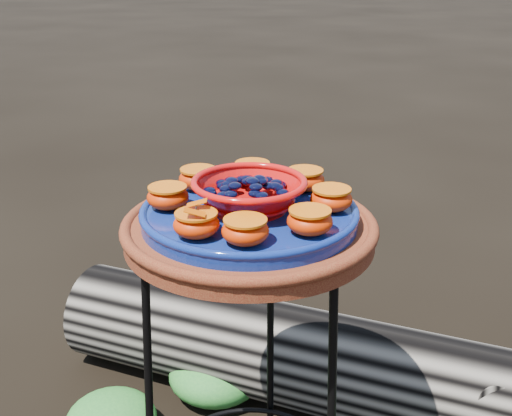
% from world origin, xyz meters
% --- Properties ---
extents(plant_stand, '(0.44, 0.44, 0.70)m').
position_xyz_m(plant_stand, '(0.00, 0.00, 0.35)').
color(plant_stand, black).
rests_on(plant_stand, ground).
extents(terracotta_saucer, '(0.46, 0.46, 0.04)m').
position_xyz_m(terracotta_saucer, '(0.00, 0.00, 0.72)').
color(terracotta_saucer, '#520B07').
rests_on(terracotta_saucer, plant_stand).
extents(cobalt_plate, '(0.40, 0.40, 0.03)m').
position_xyz_m(cobalt_plate, '(0.00, 0.00, 0.75)').
color(cobalt_plate, '#081453').
rests_on(cobalt_plate, terracotta_saucer).
extents(red_bowl, '(0.20, 0.20, 0.05)m').
position_xyz_m(red_bowl, '(0.00, 0.00, 0.79)').
color(red_bowl, red).
rests_on(red_bowl, cobalt_plate).
extents(glass_gems, '(0.15, 0.15, 0.03)m').
position_xyz_m(glass_gems, '(0.00, 0.00, 0.83)').
color(glass_gems, black).
rests_on(glass_gems, red_bowl).
extents(orange_half_0, '(0.08, 0.08, 0.04)m').
position_xyz_m(orange_half_0, '(-0.06, -0.14, 0.78)').
color(orange_half_0, '#B02B00').
rests_on(orange_half_0, cobalt_plate).
extents(orange_half_1, '(0.08, 0.08, 0.04)m').
position_xyz_m(orange_half_1, '(0.03, -0.15, 0.78)').
color(orange_half_1, '#B02B00').
rests_on(orange_half_1, cobalt_plate).
extents(orange_half_2, '(0.08, 0.08, 0.04)m').
position_xyz_m(orange_half_2, '(0.12, -0.08, 0.78)').
color(orange_half_2, '#B02B00').
rests_on(orange_half_2, cobalt_plate).
extents(orange_half_3, '(0.08, 0.08, 0.04)m').
position_xyz_m(orange_half_3, '(0.15, 0.03, 0.78)').
color(orange_half_3, '#B02B00').
rests_on(orange_half_3, cobalt_plate).
extents(orange_half_4, '(0.08, 0.08, 0.04)m').
position_xyz_m(orange_half_4, '(0.08, 0.12, 0.78)').
color(orange_half_4, '#B02B00').
rests_on(orange_half_4, cobalt_plate).
extents(orange_half_5, '(0.08, 0.08, 0.04)m').
position_xyz_m(orange_half_5, '(-0.03, 0.15, 0.78)').
color(orange_half_5, '#B02B00').
rests_on(orange_half_5, cobalt_plate).
extents(orange_half_6, '(0.08, 0.08, 0.04)m').
position_xyz_m(orange_half_6, '(-0.12, 0.08, 0.78)').
color(orange_half_6, '#B02B00').
rests_on(orange_half_6, cobalt_plate).
extents(orange_half_7, '(0.08, 0.08, 0.04)m').
position_xyz_m(orange_half_7, '(-0.15, -0.03, 0.78)').
color(orange_half_7, '#B02B00').
rests_on(orange_half_7, cobalt_plate).
extents(butterfly, '(0.08, 0.06, 0.01)m').
position_xyz_m(butterfly, '(-0.06, -0.14, 0.81)').
color(butterfly, '#CE4900').
rests_on(butterfly, orange_half_0).
extents(driftwood_log, '(1.57, 0.65, 0.29)m').
position_xyz_m(driftwood_log, '(0.10, 0.44, 0.14)').
color(driftwood_log, black).
rests_on(driftwood_log, ground).
extents(foliage_back, '(0.27, 0.27, 0.14)m').
position_xyz_m(foliage_back, '(-0.21, 0.43, 0.07)').
color(foliage_back, '#216726').
rests_on(foliage_back, ground).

